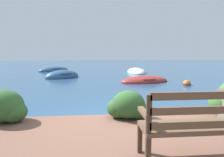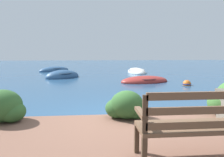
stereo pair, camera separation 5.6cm
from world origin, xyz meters
TOP-DOWN VIEW (x-y plane):
  - ground_plane at (0.00, 0.00)m, footprint 80.00×80.00m
  - park_bench at (0.67, -2.01)m, footprint 1.55×0.48m
  - hedge_clump_far_left at (-2.49, -0.28)m, footprint 0.96×0.69m
  - hedge_clump_left at (0.02, -0.28)m, footprint 0.87×0.62m
  - rowboat_nearest at (2.09, 6.34)m, footprint 2.96×1.87m
  - rowboat_mid at (-2.73, 8.71)m, footprint 2.57×2.32m
  - rowboat_far at (2.71, 11.52)m, footprint 1.39×3.06m
  - rowboat_outer at (-4.21, 13.58)m, footprint 2.87×2.70m
  - mooring_buoy at (3.89, 5.08)m, footprint 0.43×0.43m

SIDE VIEW (x-z plane):
  - ground_plane at x=0.00m, z-range 0.00..0.00m
  - rowboat_nearest at x=2.09m, z-range -0.25..0.36m
  - rowboat_far at x=2.71m, z-range -0.29..0.41m
  - rowboat_outer at x=-4.21m, z-range -0.30..0.43m
  - mooring_buoy at x=3.89m, z-range -0.13..0.27m
  - rowboat_mid at x=-2.73m, z-range -0.36..0.52m
  - hedge_clump_left at x=0.02m, z-range 0.18..0.77m
  - hedge_clump_far_left at x=-2.49m, z-range 0.18..0.83m
  - park_bench at x=0.67m, z-range 0.24..1.17m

